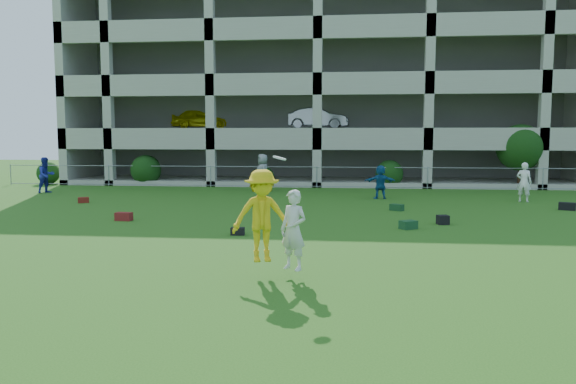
# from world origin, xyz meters

# --- Properties ---
(ground) EXTENTS (100.00, 100.00, 0.00)m
(ground) POSITION_xyz_m (0.00, 0.00, 0.00)
(ground) COLOR #235114
(ground) RESTS_ON ground
(bystander_a) EXTENTS (1.02, 1.10, 1.80)m
(bystander_a) POSITION_xyz_m (-13.42, 14.80, 0.90)
(bystander_a) COLOR navy
(bystander_a) RESTS_ON ground
(bystander_c) EXTENTS (0.88, 1.10, 1.94)m
(bystander_c) POSITION_xyz_m (-2.66, 16.68, 0.97)
(bystander_c) COLOR gray
(bystander_c) RESTS_ON ground
(bystander_d) EXTENTS (1.49, 0.68, 1.55)m
(bystander_d) POSITION_xyz_m (3.20, 14.02, 0.78)
(bystander_d) COLOR #1C4E84
(bystander_d) RESTS_ON ground
(bystander_e) EXTENTS (0.75, 0.66, 1.73)m
(bystander_e) POSITION_xyz_m (9.38, 13.48, 0.87)
(bystander_e) COLOR white
(bystander_e) RESTS_ON ground
(bag_red_a) EXTENTS (0.57, 0.34, 0.28)m
(bag_red_a) POSITION_xyz_m (-5.91, 6.41, 0.14)
(bag_red_a) COLOR #5D1D10
(bag_red_a) RESTS_ON ground
(bag_black_b) EXTENTS (0.42, 0.28, 0.22)m
(bag_black_b) POSITION_xyz_m (-1.48, 4.10, 0.11)
(bag_black_b) COLOR black
(bag_black_b) RESTS_ON ground
(bag_green_c) EXTENTS (0.61, 0.57, 0.26)m
(bag_green_c) POSITION_xyz_m (3.62, 5.73, 0.13)
(bag_green_c) COLOR #163D21
(bag_green_c) RESTS_ON ground
(crate_d) EXTENTS (0.41, 0.41, 0.30)m
(crate_d) POSITION_xyz_m (4.84, 6.76, 0.15)
(crate_d) COLOR black
(crate_d) RESTS_ON ground
(bag_black_e) EXTENTS (0.67, 0.53, 0.30)m
(bag_black_e) POSITION_xyz_m (10.25, 10.84, 0.15)
(bag_black_e) COLOR black
(bag_black_e) RESTS_ON ground
(bag_red_f) EXTENTS (0.53, 0.46, 0.24)m
(bag_red_f) POSITION_xyz_m (-9.65, 11.07, 0.12)
(bag_red_f) COLOR #5B110F
(bag_red_f) RESTS_ON ground
(bag_green_g) EXTENTS (0.58, 0.53, 0.25)m
(bag_green_g) POSITION_xyz_m (3.62, 9.99, 0.12)
(bag_green_g) COLOR #14371D
(bag_green_g) RESTS_ON ground
(frisbee_contest) EXTENTS (1.70, 1.04, 2.33)m
(frisbee_contest) POSITION_xyz_m (0.11, -0.67, 1.23)
(frisbee_contest) COLOR gold
(frisbee_contest) RESTS_ON ground
(parking_garage) EXTENTS (30.00, 14.00, 12.00)m
(parking_garage) POSITION_xyz_m (-0.02, 27.70, 6.01)
(parking_garage) COLOR #9E998C
(parking_garage) RESTS_ON ground
(fence) EXTENTS (36.06, 0.06, 1.20)m
(fence) POSITION_xyz_m (0.00, 19.00, 0.61)
(fence) COLOR gray
(fence) RESTS_ON ground
(shrub_row) EXTENTS (34.38, 2.52, 3.50)m
(shrub_row) POSITION_xyz_m (4.59, 19.70, 1.51)
(shrub_row) COLOR #163D11
(shrub_row) RESTS_ON ground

